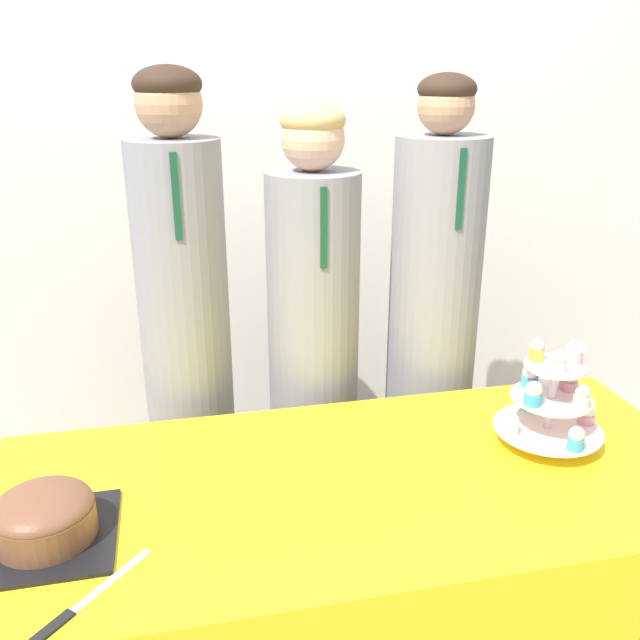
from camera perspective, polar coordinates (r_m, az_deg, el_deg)
wall_back at (r=2.47m, az=-3.76°, el=14.76°), size 9.00×0.06×2.70m
table at (r=1.83m, az=3.01°, el=-22.31°), size 1.69×0.74×0.70m
round_cake at (r=1.50m, az=-22.21°, el=-15.12°), size 0.27×0.27×0.11m
cake_knife at (r=1.36m, az=-19.90°, el=-21.94°), size 0.20×0.21×0.01m
cupcake_stand at (r=1.78m, az=18.89°, el=-6.22°), size 0.27×0.27×0.27m
student_0 at (r=2.04m, az=-11.05°, el=-3.58°), size 0.26×0.26×1.61m
student_1 at (r=2.10m, az=-0.55°, el=-4.05°), size 0.28×0.28×1.51m
student_2 at (r=2.19m, az=9.32°, el=-2.40°), size 0.28×0.28×1.59m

